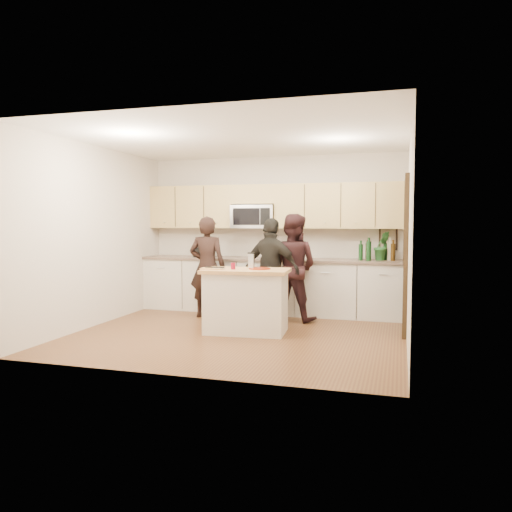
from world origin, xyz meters
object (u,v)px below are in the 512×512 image
(island, at_px, (246,301))
(woman_right, at_px, (272,270))
(toaster, at_px, (204,252))
(woman_left, at_px, (207,267))
(woman_center, at_px, (292,267))

(island, bearing_deg, woman_right, 73.85)
(toaster, distance_m, woman_right, 1.64)
(woman_left, bearing_deg, toaster, -68.84)
(woman_right, bearing_deg, island, 93.77)
(toaster, bearing_deg, woman_center, -17.49)
(woman_right, bearing_deg, woman_left, 10.60)
(toaster, xyz_separation_m, woman_right, (1.44, -0.76, -0.21))
(toaster, height_order, woman_right, woman_right)
(island, relative_size, woman_center, 0.74)
(woman_left, relative_size, woman_center, 0.98)
(island, bearing_deg, woman_center, 62.05)
(toaster, bearing_deg, woman_left, -63.91)
(island, bearing_deg, toaster, 124.29)
(island, distance_m, woman_left, 1.36)
(toaster, bearing_deg, woman_right, -27.84)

